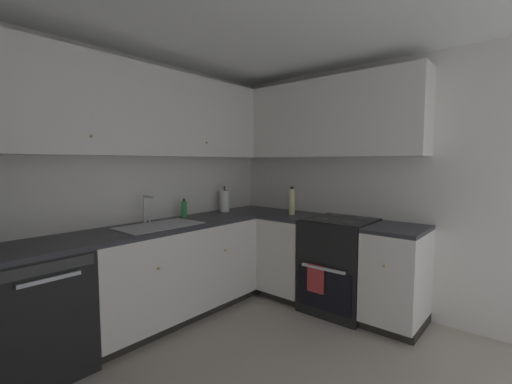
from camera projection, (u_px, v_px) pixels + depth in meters
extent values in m
cube|color=silver|center=(112.00, 190.00, 3.04)|extent=(3.80, 0.05, 2.42)
cube|color=silver|center=(376.00, 187.00, 3.41)|extent=(0.05, 3.36, 2.42)
cube|color=black|center=(35.00, 313.00, 2.34)|extent=(0.60, 0.60, 0.86)
cube|color=#333333|center=(49.00, 268.00, 2.11)|extent=(0.55, 0.01, 0.07)
cube|color=silver|center=(50.00, 279.00, 2.11)|extent=(0.36, 0.02, 0.02)
cube|color=silver|center=(174.00, 267.00, 3.21)|extent=(1.68, 0.60, 0.77)
cube|color=black|center=(173.00, 311.00, 3.26)|extent=(1.68, 0.54, 0.09)
sphere|color=tan|center=(159.00, 268.00, 2.71)|extent=(0.02, 0.02, 0.02)
sphere|color=tan|center=(225.00, 250.00, 3.28)|extent=(0.02, 0.02, 0.02)
cube|color=#2D2D33|center=(173.00, 225.00, 3.17)|extent=(2.89, 0.60, 0.03)
cube|color=silver|center=(291.00, 253.00, 3.73)|extent=(0.60, 0.49, 0.77)
cube|color=black|center=(293.00, 290.00, 3.79)|extent=(0.54, 0.49, 0.09)
cube|color=silver|center=(397.00, 274.00, 3.01)|extent=(0.60, 0.45, 0.77)
cube|color=black|center=(396.00, 320.00, 3.07)|extent=(0.54, 0.45, 0.09)
sphere|color=tan|center=(384.00, 267.00, 2.76)|extent=(0.02, 0.02, 0.02)
cube|color=#2D2D33|center=(292.00, 216.00, 3.69)|extent=(0.60, 0.49, 0.03)
cube|color=#2D2D33|center=(398.00, 229.00, 2.98)|extent=(0.60, 0.45, 0.03)
cube|color=black|center=(340.00, 265.00, 3.38)|extent=(0.64, 0.62, 0.90)
cube|color=black|center=(324.00, 290.00, 3.15)|extent=(0.02, 0.55, 0.38)
cube|color=silver|center=(323.00, 269.00, 3.11)|extent=(0.02, 0.43, 0.02)
cube|color=black|center=(341.00, 219.00, 3.34)|extent=(0.59, 0.60, 0.01)
cube|color=black|center=(355.00, 209.00, 3.57)|extent=(0.03, 0.60, 0.15)
cylinder|color=#4C4C4C|center=(348.00, 222.00, 3.15)|extent=(0.11, 0.11, 0.01)
cylinder|color=#4C4C4C|center=(322.00, 219.00, 3.32)|extent=(0.11, 0.11, 0.01)
cylinder|color=#4C4C4C|center=(361.00, 218.00, 3.36)|extent=(0.11, 0.11, 0.01)
cylinder|color=#4C4C4C|center=(335.00, 215.00, 3.53)|extent=(0.11, 0.11, 0.01)
cube|color=#B23333|center=(316.00, 279.00, 3.17)|extent=(0.02, 0.17, 0.26)
cube|color=silver|center=(146.00, 113.00, 3.05)|extent=(2.57, 0.32, 0.77)
sphere|color=tan|center=(91.00, 136.00, 2.53)|extent=(0.02, 0.02, 0.02)
sphere|color=tan|center=(207.00, 143.00, 3.39)|extent=(0.02, 0.02, 0.02)
cube|color=silver|center=(318.00, 120.00, 3.57)|extent=(0.32, 2.14, 0.77)
cube|color=#B7B7BC|center=(159.00, 226.00, 3.03)|extent=(0.71, 0.40, 0.01)
cube|color=gray|center=(160.00, 231.00, 3.03)|extent=(0.66, 0.36, 0.09)
cube|color=#99999E|center=(160.00, 230.00, 3.03)|extent=(0.02, 0.35, 0.06)
cylinder|color=silver|center=(145.00, 209.00, 3.16)|extent=(0.02, 0.02, 0.26)
cylinder|color=silver|center=(149.00, 197.00, 3.10)|extent=(0.02, 0.15, 0.02)
cylinder|color=silver|center=(150.00, 219.00, 3.21)|extent=(0.02, 0.02, 0.06)
cylinder|color=#338C4C|center=(184.00, 210.00, 3.49)|extent=(0.06, 0.06, 0.16)
cylinder|color=#262626|center=(184.00, 200.00, 3.48)|extent=(0.03, 0.03, 0.03)
cylinder|color=white|center=(225.00, 201.00, 3.90)|extent=(0.11, 0.11, 0.24)
cylinder|color=#3F3F3F|center=(225.00, 199.00, 3.89)|extent=(0.02, 0.02, 0.30)
cylinder|color=beige|center=(292.00, 202.00, 3.68)|extent=(0.07, 0.07, 0.28)
cylinder|color=black|center=(292.00, 188.00, 3.66)|extent=(0.04, 0.04, 0.02)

